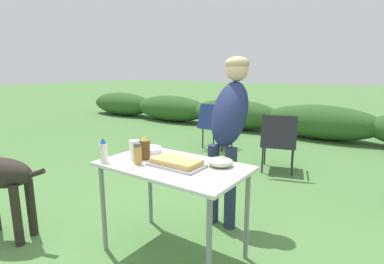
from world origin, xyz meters
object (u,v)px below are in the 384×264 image
paper_cup_stack (134,150)px  standing_person_in_navy_coat (229,121)px  camp_chair_near_hedge (215,124)px  beer_bottle (145,148)px  plate_stack (149,150)px  mixing_bowl (221,162)px  camp_chair_green_behind_table (279,140)px  mayo_bottle (104,151)px  spice_jar (138,154)px  food_tray (176,163)px  folding_table (173,174)px

paper_cup_stack → standing_person_in_navy_coat: standing_person_in_navy_coat is taller
camp_chair_near_hedge → paper_cup_stack: bearing=-72.0°
standing_person_in_navy_coat → beer_bottle: bearing=-112.6°
plate_stack → mixing_bowl: bearing=1.6°
camp_chair_green_behind_table → camp_chair_near_hedge: same height
mayo_bottle → camp_chair_near_hedge: (-0.93, 3.23, -0.36)m
paper_cup_stack → spice_jar: (0.10, -0.07, 0.00)m
food_tray → spice_jar: size_ratio=2.53×
spice_jar → beer_bottle: beer_bottle is taller
mixing_bowl → camp_chair_green_behind_table: 2.23m
folding_table → beer_bottle: (-0.26, -0.01, 0.17)m
plate_stack → standing_person_in_navy_coat: 0.77m
camp_chair_green_behind_table → camp_chair_near_hedge: bearing=139.5°
spice_jar → camp_chair_green_behind_table: size_ratio=0.19×
spice_jar → mayo_bottle: size_ratio=0.84×
food_tray → mayo_bottle: (-0.51, -0.24, 0.06)m
mixing_bowl → standing_person_in_navy_coat: size_ratio=0.12×
plate_stack → mayo_bottle: (-0.08, -0.41, 0.07)m
food_tray → standing_person_in_navy_coat: standing_person_in_navy_coat is taller
beer_bottle → camp_chair_green_behind_table: bearing=83.5°
mayo_bottle → camp_chair_green_behind_table: size_ratio=0.23×
food_tray → standing_person_in_navy_coat: bearing=87.8°
mixing_bowl → camp_chair_green_behind_table: size_ratio=0.23×
food_tray → mixing_bowl: size_ratio=2.15×
spice_jar → camp_chair_green_behind_table: (0.22, 2.50, -0.35)m
paper_cup_stack → standing_person_in_navy_coat: bearing=63.5°
spice_jar → beer_bottle: (-0.04, 0.13, 0.01)m
mayo_bottle → camp_chair_green_behind_table: (0.46, 2.62, -0.36)m
mayo_bottle → standing_person_in_navy_coat: size_ratio=0.12×
food_tray → plate_stack: bearing=158.6°
spice_jar → food_tray: bearing=24.2°
food_tray → camp_chair_near_hedge: (-1.44, 2.99, -0.30)m
beer_bottle → camp_chair_green_behind_table: beer_bottle is taller
mixing_bowl → mayo_bottle: 0.88m
food_tray → plate_stack: food_tray is taller
mayo_bottle → food_tray: bearing=25.1°
spice_jar → camp_chair_near_hedge: size_ratio=0.19×
folding_table → plate_stack: 0.42m
folding_table → standing_person_in_navy_coat: size_ratio=0.71×
standing_person_in_navy_coat → camp_chair_near_hedge: standing_person_in_navy_coat is taller
beer_bottle → standing_person_in_navy_coat: standing_person_in_navy_coat is taller
folding_table → plate_stack: plate_stack is taller
food_tray → spice_jar: spice_jar is taller
plate_stack → beer_bottle: size_ratio=1.14×
folding_table → paper_cup_stack: size_ratio=7.14×
folding_table → paper_cup_stack: bearing=-167.0°
spice_jar → camp_chair_green_behind_table: 2.53m
mixing_bowl → food_tray: bearing=-144.0°
food_tray → beer_bottle: bearing=178.9°
beer_bottle → camp_chair_green_behind_table: size_ratio=0.23×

